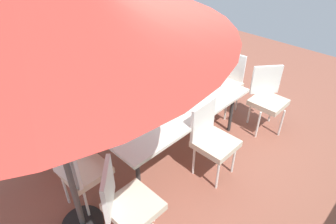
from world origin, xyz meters
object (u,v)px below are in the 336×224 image
(dining_table, at_px, (168,106))
(cup, at_px, (145,117))
(chair_northwest, at_px, (267,97))
(laptop, at_px, (168,95))
(chair_southeast, at_px, (49,131))
(chair_north, at_px, (212,138))
(chair_west, at_px, (226,81))
(chair_southwest, at_px, (190,67))
(chair_northeast, at_px, (127,203))
(chair_south, at_px, (132,97))
(chair_east, at_px, (79,170))

(dining_table, distance_m, cup, 0.49)
(chair_northwest, relative_size, laptop, 2.78)
(chair_southeast, relative_size, laptop, 2.78)
(chair_northwest, bearing_deg, chair_north, -141.58)
(chair_northwest, height_order, laptop, chair_northwest)
(laptop, relative_size, cup, 3.48)
(dining_table, relative_size, chair_west, 2.17)
(chair_southwest, height_order, chair_southeast, same)
(dining_table, bearing_deg, chair_southeast, -31.48)
(chair_southeast, xyz_separation_m, laptop, (-1.40, 0.71, 0.23))
(cup, bearing_deg, chair_northeast, 38.15)
(dining_table, distance_m, chair_southeast, 1.54)
(chair_south, distance_m, chair_west, 1.56)
(chair_northwest, xyz_separation_m, chair_west, (0.02, -0.72, 0.00))
(dining_table, relative_size, chair_northwest, 2.17)
(chair_north, xyz_separation_m, chair_west, (-1.32, -0.71, 0.00))
(chair_northeast, relative_size, chair_east, 1.00)
(chair_northwest, relative_size, chair_northeast, 1.00)
(chair_north, relative_size, chair_south, 1.00)
(chair_northwest, distance_m, chair_south, 2.01)
(chair_southwest, bearing_deg, chair_north, 6.29)
(chair_east, xyz_separation_m, cup, (-0.91, 0.04, 0.23))
(cup, bearing_deg, chair_west, -177.77)
(cup, bearing_deg, chair_northwest, 160.49)
(chair_south, height_order, cup, chair_south)
(chair_northwest, distance_m, chair_north, 1.34)
(chair_south, relative_size, chair_west, 1.00)
(dining_table, xyz_separation_m, chair_southwest, (-1.31, -0.74, -0.14))
(chair_west, height_order, chair_east, same)
(chair_southwest, relative_size, chair_northwest, 1.00)
(dining_table, xyz_separation_m, chair_east, (1.39, 0.04, -0.14))
(chair_southwest, distance_m, chair_south, 1.36)
(chair_southeast, xyz_separation_m, cup, (-0.83, 0.88, 0.23))
(chair_northwest, distance_m, cup, 1.96)
(chair_northwest, xyz_separation_m, chair_north, (1.34, -0.01, 0.00))
(chair_east, bearing_deg, cup, -100.68)
(chair_east, bearing_deg, chair_north, -123.90)
(chair_west, distance_m, cup, 1.83)
(chair_north, distance_m, chair_west, 1.50)
(dining_table, bearing_deg, chair_south, -85.87)
(cup, bearing_deg, chair_southwest, -155.28)
(laptop, bearing_deg, chair_east, -3.23)
(chair_north, height_order, laptop, chair_north)
(dining_table, height_order, chair_north, chair_north)
(chair_northwest, relative_size, chair_west, 1.00)
(chair_west, bearing_deg, chair_northwest, -2.48)
(chair_southeast, xyz_separation_m, chair_northwest, (-2.67, 1.54, 0.00))
(chair_east, bearing_deg, chair_northwest, -112.19)
(chair_north, bearing_deg, laptop, 82.81)
(chair_northeast, xyz_separation_m, laptop, (-1.39, -0.82, 0.23))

